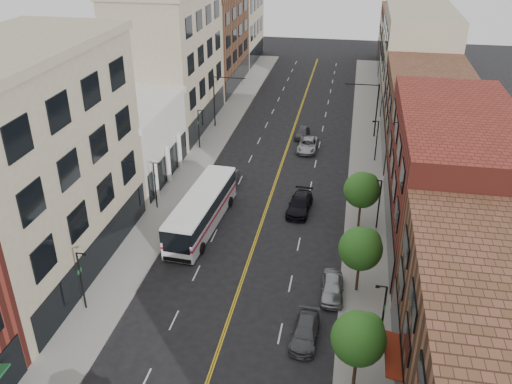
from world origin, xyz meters
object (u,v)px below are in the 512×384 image
Objects in this scene: car_parked_far at (332,287)px; car_lane_c at (302,132)px; city_bus at (202,208)px; car_lane_behind at (230,177)px; car_lane_b at (308,145)px; car_lane_a at (300,204)px; car_parked_mid at (305,332)px.

car_lane_c is (-5.90, 33.20, -0.06)m from car_parked_far.
city_bus is 3.35× the size of car_lane_behind.
car_lane_behind is at bearing 122.13° from car_parked_far.
car_parked_far is 22.01m from car_lane_behind.
car_parked_far is 29.30m from car_lane_b.
car_parked_far is at bearing -68.72° from car_lane_a.
car_lane_a is (-2.41, 18.41, 0.12)m from car_parked_mid.
car_parked_far reaches higher than car_lane_behind.
car_parked_mid is 34.41m from car_lane_b.
city_bus reaches higher than car_parked_far.
car_parked_mid is at bearing 111.08° from car_lane_behind.
car_lane_c is (6.47, 15.00, 0.03)m from car_lane_behind.
car_lane_b is at bearing -71.80° from car_lane_c.
car_parked_far is 13.66m from car_lane_a.
car_lane_a is 15.87m from car_lane_b.
car_lane_behind is 1.00× the size of car_lane_c.
city_bus reaches higher than car_lane_c.
car_lane_b is at bearing 96.90° from car_lane_a.
car_lane_a is 1.31× the size of car_lane_c.
car_parked_mid is at bearing -46.95° from city_bus.
car_lane_b is (8.14, 20.54, -1.28)m from city_bus.
car_parked_far is 1.08× the size of car_lane_c.
car_lane_a reaches higher than car_lane_c.
car_lane_behind is at bearing 152.57° from car_lane_a.
car_parked_far reaches higher than car_lane_c.
city_bus reaches higher than car_lane_a.
car_lane_behind is 16.34m from car_lane_c.
car_lane_behind is (0.53, 9.83, -1.33)m from city_bus.
car_lane_b is at bearing 98.08° from car_parked_mid.
car_lane_c reaches higher than car_lane_behind.
car_lane_b is (-4.76, 28.91, -0.03)m from car_parked_far.
car_lane_a reaches higher than car_lane_b.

